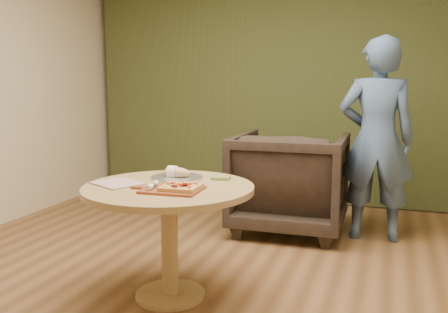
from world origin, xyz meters
TOP-DOWN VIEW (x-y plane):
  - room_shell at (0.00, 0.00)m, footprint 5.04×6.04m
  - curtain at (0.00, 2.90)m, footprint 4.80×0.14m
  - pedestal_table at (-0.22, 0.00)m, footprint 1.10×1.10m
  - pizza_paddle at (-0.14, -0.13)m, footprint 0.45×0.30m
  - flatbread_pizza at (-0.08, -0.12)m, footprint 0.23×0.23m
  - cutlery_roll at (-0.26, -0.15)m, footprint 0.06×0.20m
  - newspaper at (-0.55, -0.06)m, footprint 0.38×0.36m
  - serving_tray at (-0.26, 0.22)m, footprint 0.36×0.36m
  - bread_roll at (-0.27, 0.22)m, footprint 0.19×0.09m
  - green_packet at (0.03, 0.30)m, footprint 0.13×0.11m
  - armchair at (0.23, 1.70)m, footprint 1.02×0.96m
  - person_standing at (0.99, 1.71)m, footprint 0.69×0.49m

SIDE VIEW (x-z plane):
  - armchair at x=0.23m, z-range 0.00..1.04m
  - pedestal_table at x=-0.22m, z-range 0.23..0.98m
  - newspaper at x=-0.55m, z-range 0.75..0.76m
  - serving_tray at x=-0.26m, z-range 0.75..0.77m
  - pizza_paddle at x=-0.14m, z-range 0.75..0.77m
  - green_packet at x=0.03m, z-range 0.75..0.77m
  - flatbread_pizza at x=-0.08m, z-range 0.76..0.80m
  - cutlery_roll at x=-0.26m, z-range 0.76..0.80m
  - bread_roll at x=-0.27m, z-range 0.75..0.84m
  - person_standing at x=0.99m, z-range 0.00..1.79m
  - room_shell at x=0.00m, z-range -0.02..2.82m
  - curtain at x=0.00m, z-range 0.01..2.79m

